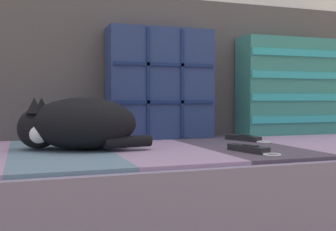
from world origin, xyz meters
The scene contains 7 objects.
couch centered at (0.00, 0.11, 0.20)m, with size 1.81×0.89×0.41m.
sofa_backrest centered at (0.00, 0.48, 0.69)m, with size 1.77×0.14×0.56m.
throw_pillow_quilted centered at (-0.03, 0.33, 0.61)m, with size 0.40×0.14×0.42m.
throw_pillow_striped centered at (0.56, 0.33, 0.61)m, with size 0.46×0.14×0.41m.
sleeping_cat centered at (-0.38, 0.07, 0.48)m, with size 0.38×0.30×0.16m.
game_remote_near centered at (0.23, 0.14, 0.41)m, with size 0.10×0.20×0.02m.
game_remote_far centered at (0.08, -0.15, 0.41)m, with size 0.08×0.19×0.02m.
Camera 1 is at (-0.53, -1.20, 0.56)m, focal length 45.00 mm.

